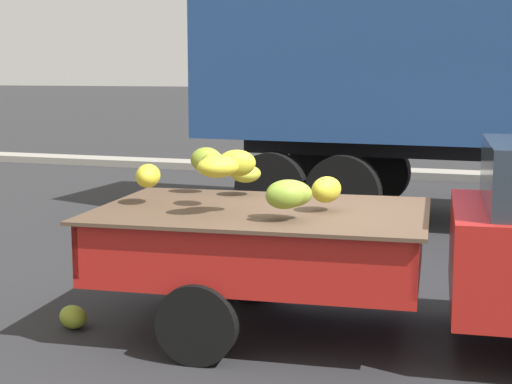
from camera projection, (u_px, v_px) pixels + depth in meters
ground at (371, 339)px, 6.55m from camera, size 220.00×220.00×0.00m
curb_strip at (462, 176)px, 16.33m from camera, size 80.00×0.80×0.16m
pickup_truck at (500, 243)px, 6.19m from camera, size 5.07×2.31×1.70m
fallen_banana_bunch_near_tailgate at (73, 317)px, 6.82m from camera, size 0.38×0.35×0.20m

